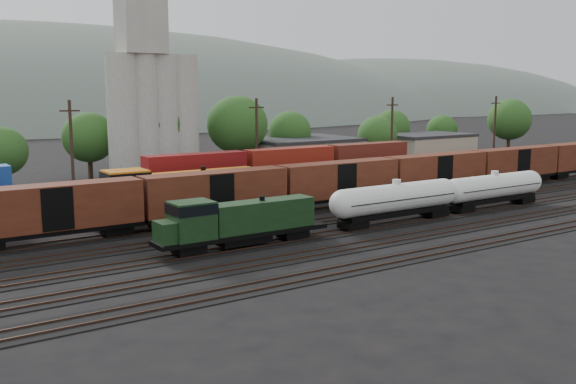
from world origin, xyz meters
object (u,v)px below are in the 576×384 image
tank_car_a (396,199)px  green_locomotive (234,221)px  grain_silo (152,103)px  orange_locomotive (174,191)px

tank_car_a → green_locomotive: bearing=-180.0°
green_locomotive → grain_silo: size_ratio=0.54×
orange_locomotive → grain_silo: size_ratio=0.69×
tank_car_a → orange_locomotive: 22.57m
tank_car_a → orange_locomotive: size_ratio=0.79×
tank_car_a → grain_silo: bearing=101.6°
orange_locomotive → green_locomotive: bearing=-94.7°
green_locomotive → grain_silo: bearing=76.7°
tank_car_a → grain_silo: (-8.39, 41.00, 8.77)m
green_locomotive → tank_car_a: size_ratio=0.98×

